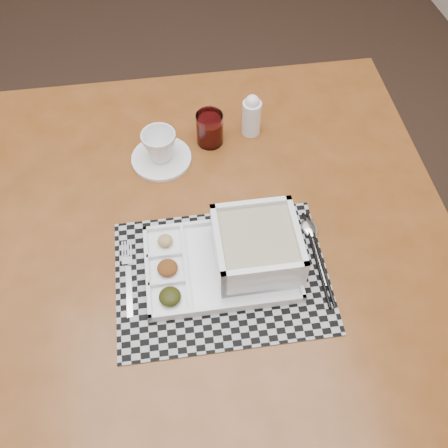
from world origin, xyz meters
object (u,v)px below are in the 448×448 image
(creamer_bottle, at_px, (252,115))
(dining_table, at_px, (215,246))
(serving_tray, at_px, (246,252))
(cup, at_px, (160,146))
(juice_glass, at_px, (210,130))

(creamer_bottle, bearing_deg, dining_table, -118.98)
(serving_tray, relative_size, creamer_bottle, 2.83)
(cup, height_order, creamer_bottle, creamer_bottle)
(serving_tray, bearing_deg, juice_glass, 90.50)
(juice_glass, bearing_deg, serving_tray, -89.50)
(serving_tray, height_order, creamer_bottle, creamer_bottle)
(dining_table, distance_m, creamer_bottle, 0.35)
(cup, distance_m, creamer_bottle, 0.25)
(dining_table, bearing_deg, creamer_bottle, 61.02)
(dining_table, bearing_deg, cup, 111.46)
(serving_tray, distance_m, creamer_bottle, 0.40)
(serving_tray, height_order, juice_glass, serving_tray)
(cup, xyz_separation_m, juice_glass, (0.13, 0.04, -0.01))
(cup, xyz_separation_m, creamer_bottle, (0.24, 0.05, 0.01))
(cup, relative_size, juice_glass, 0.97)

